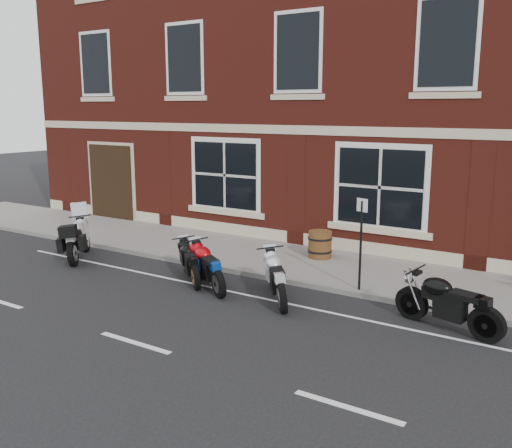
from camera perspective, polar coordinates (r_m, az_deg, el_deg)
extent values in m
plane|color=black|center=(12.47, -2.18, -7.20)|extent=(80.00, 80.00, 0.00)
cube|color=slate|center=(14.90, 4.49, -3.85)|extent=(30.00, 3.00, 0.12)
cube|color=slate|center=(13.58, 1.28, -5.35)|extent=(30.00, 0.16, 0.12)
cube|color=maroon|center=(21.36, 14.84, 16.54)|extent=(24.00, 12.00, 12.00)
cylinder|color=black|center=(16.83, -16.64, -1.55)|extent=(0.52, 0.61, 0.67)
cylinder|color=black|center=(15.40, -17.75, -2.82)|extent=(0.52, 0.61, 0.67)
cube|color=black|center=(16.08, -17.20, -0.89)|extent=(0.71, 0.81, 0.23)
ellipsoid|color=#B7B8BC|center=(16.21, -17.12, -0.34)|extent=(0.65, 0.69, 0.33)
cube|color=black|center=(15.67, -17.54, -0.92)|extent=(0.56, 0.62, 0.10)
cube|color=silver|center=(16.64, -16.82, 1.32)|extent=(0.37, 0.30, 0.47)
cylinder|color=black|center=(13.61, -5.68, -4.25)|extent=(0.60, 0.46, 0.63)
cylinder|color=black|center=(12.30, -3.63, -5.94)|extent=(0.60, 0.46, 0.63)
cube|color=black|center=(12.90, -4.80, -3.56)|extent=(0.79, 0.64, 0.22)
ellipsoid|color=#A5070E|center=(13.01, -5.02, -2.90)|extent=(0.66, 0.61, 0.32)
cube|color=black|center=(12.52, -4.23, -3.65)|extent=(0.60, 0.52, 0.10)
cylinder|color=black|center=(14.14, -6.87, -3.76)|extent=(0.52, 0.48, 0.59)
cylinder|color=black|center=(12.87, -5.92, -5.29)|extent=(0.52, 0.48, 0.59)
cube|color=black|center=(13.46, -6.48, -3.15)|extent=(0.70, 0.65, 0.20)
ellipsoid|color=black|center=(13.57, -6.59, -2.55)|extent=(0.61, 0.59, 0.30)
cube|color=black|center=(13.09, -6.22, -3.23)|extent=(0.54, 0.52, 0.09)
cylinder|color=black|center=(12.77, 1.82, -5.24)|extent=(0.50, 0.58, 0.64)
cylinder|color=black|center=(11.40, 2.77, -7.34)|extent=(0.50, 0.58, 0.64)
cube|color=black|center=(12.03, 2.25, -4.62)|extent=(0.69, 0.77, 0.22)
ellipsoid|color=silver|center=(12.14, 2.15, -3.88)|extent=(0.63, 0.66, 0.32)
cube|color=black|center=(11.63, 2.52, -4.78)|extent=(0.55, 0.59, 0.10)
cylinder|color=black|center=(11.47, 15.40, -7.60)|extent=(0.67, 0.30, 0.66)
cylinder|color=black|center=(10.80, 22.17, -9.26)|extent=(0.67, 0.30, 0.66)
cube|color=black|center=(11.02, 18.56, -6.64)|extent=(0.86, 0.45, 0.23)
ellipsoid|color=black|center=(11.06, 17.90, -5.87)|extent=(0.65, 0.51, 0.33)
cube|color=black|center=(10.82, 20.50, -6.67)|extent=(0.62, 0.41, 0.10)
cylinder|color=#522E15|center=(15.11, 6.41, -2.04)|extent=(0.61, 0.61, 0.71)
cylinder|color=black|center=(15.15, 6.39, -2.67)|extent=(0.64, 0.64, 0.05)
cylinder|color=black|center=(15.07, 6.42, -1.41)|extent=(0.64, 0.64, 0.05)
cylinder|color=black|center=(12.44, 10.42, -2.17)|extent=(0.05, 0.05, 1.96)
cube|color=silver|center=(12.26, 10.57, 1.87)|extent=(0.28, 0.11, 0.28)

